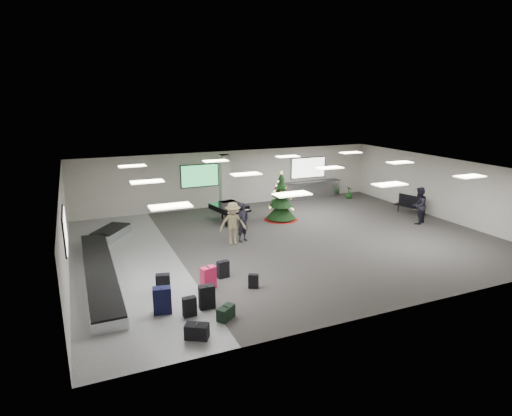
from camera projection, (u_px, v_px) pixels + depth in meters
name	position (u px, v px, depth m)	size (l,w,h in m)	color
ground	(288.00, 240.00, 19.07)	(18.00, 18.00, 0.00)	#393634
room_envelope	(274.00, 187.00, 18.93)	(18.02, 14.02, 3.21)	#BAB2AA
baggage_carousel	(102.00, 263.00, 15.94)	(2.28, 9.71, 0.43)	silver
service_counter	(310.00, 190.00, 26.75)	(4.05, 0.65, 1.08)	silver
suitcase_0	(207.00, 297.00, 12.90)	(0.48, 0.28, 0.76)	black
suitcase_1	(206.00, 295.00, 13.19)	(0.42, 0.26, 0.63)	black
pink_suitcase	(208.00, 278.00, 14.19)	(0.56, 0.42, 0.80)	#DA1C50
suitcase_3	(223.00, 269.00, 15.11)	(0.43, 0.27, 0.64)	black
navy_suitcase	(162.00, 300.00, 12.59)	(0.58, 0.40, 0.84)	black
suitcase_5	(190.00, 307.00, 12.46)	(0.40, 0.23, 0.61)	black
green_duffel	(226.00, 313.00, 12.31)	(0.63, 0.57, 0.40)	black
suitcase_7	(253.00, 281.00, 14.30)	(0.38, 0.32, 0.50)	black
suitcase_8	(163.00, 284.00, 13.88)	(0.50, 0.36, 0.69)	black
black_duffel	(197.00, 331.00, 11.32)	(0.71, 0.61, 0.43)	black
christmas_tree	(281.00, 203.00, 22.07)	(1.82, 1.82, 2.59)	maroon
grand_piano	(229.00, 208.00, 21.66)	(1.76, 2.11, 1.07)	black
bench	(410.00, 204.00, 23.25)	(0.92, 1.65, 0.99)	black
traveler_a	(243.00, 222.00, 18.74)	(0.64, 0.42, 1.75)	black
traveler_b	(233.00, 223.00, 18.43)	(1.19, 0.69, 1.85)	#897B55
traveler_bench	(419.00, 206.00, 21.35)	(0.91, 0.71, 1.87)	black
potted_plant_left	(275.00, 199.00, 24.90)	(0.48, 0.39, 0.88)	#133C14
potted_plant_right	(349.00, 193.00, 26.75)	(0.43, 0.43, 0.76)	#133C14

